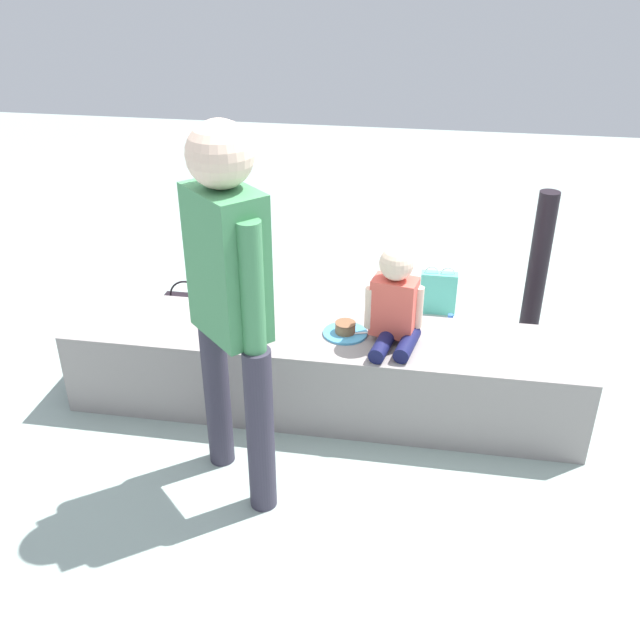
# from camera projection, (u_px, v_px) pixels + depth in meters

# --- Properties ---
(ground_plane) EXTENTS (12.00, 12.00, 0.00)m
(ground_plane) POSITION_uv_depth(u_px,v_px,m) (323.00, 405.00, 3.70)
(ground_plane) COLOR #90A39C
(concrete_ledge) EXTENTS (2.57, 0.53, 0.44)m
(concrete_ledge) POSITION_uv_depth(u_px,v_px,m) (323.00, 370.00, 3.60)
(concrete_ledge) COLOR gray
(concrete_ledge) RESTS_ON ground_plane
(child_seated) EXTENTS (0.28, 0.33, 0.48)m
(child_seated) POSITION_uv_depth(u_px,v_px,m) (395.00, 302.00, 3.32)
(child_seated) COLOR #141845
(child_seated) RESTS_ON concrete_ledge
(adult_standing) EXTENTS (0.38, 0.37, 1.62)m
(adult_standing) POSITION_uv_depth(u_px,v_px,m) (229.00, 287.00, 2.73)
(adult_standing) COLOR #322E3E
(adult_standing) RESTS_ON ground_plane
(cake_plate) EXTENTS (0.22, 0.22, 0.07)m
(cake_plate) POSITION_uv_depth(u_px,v_px,m) (345.00, 330.00, 3.47)
(cake_plate) COLOR #4CA5D8
(cake_plate) RESTS_ON concrete_ledge
(gift_bag) EXTENTS (0.23, 0.08, 0.32)m
(gift_bag) POSITION_uv_depth(u_px,v_px,m) (438.00, 292.00, 4.54)
(gift_bag) COLOR #59C6B2
(gift_bag) RESTS_ON ground_plane
(railing_post) EXTENTS (0.36, 0.36, 0.99)m
(railing_post) POSITION_uv_depth(u_px,v_px,m) (533.00, 298.00, 3.99)
(railing_post) COLOR black
(railing_post) RESTS_ON ground_plane
(water_bottle_near_gift) EXTENTS (0.06, 0.06, 0.19)m
(water_bottle_near_gift) POSITION_uv_depth(u_px,v_px,m) (340.00, 331.00, 4.22)
(water_bottle_near_gift) COLOR silver
(water_bottle_near_gift) RESTS_ON ground_plane
(water_bottle_far_side) EXTENTS (0.07, 0.07, 0.22)m
(water_bottle_far_side) POSITION_uv_depth(u_px,v_px,m) (449.00, 332.00, 4.17)
(water_bottle_far_side) COLOR silver
(water_bottle_far_side) RESTS_ON ground_plane
(party_cup_red) EXTENTS (0.07, 0.07, 0.12)m
(party_cup_red) POSITION_uv_depth(u_px,v_px,m) (373.00, 325.00, 4.33)
(party_cup_red) COLOR red
(party_cup_red) RESTS_ON ground_plane
(handbag_black_leather) EXTENTS (0.29, 0.12, 0.33)m
(handbag_black_leather) POSITION_uv_depth(u_px,v_px,m) (188.00, 311.00, 4.37)
(handbag_black_leather) COLOR black
(handbag_black_leather) RESTS_ON ground_plane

